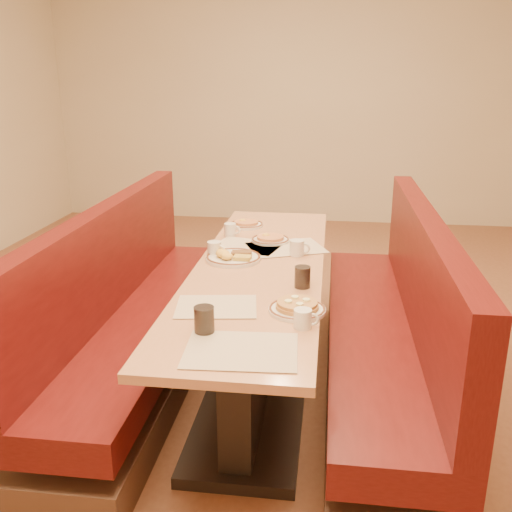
# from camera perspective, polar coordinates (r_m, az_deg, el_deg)

# --- Properties ---
(ground) EXTENTS (8.00, 8.00, 0.00)m
(ground) POSITION_cam_1_polar(r_m,az_deg,el_deg) (3.47, 0.31, -12.75)
(ground) COLOR #9E6647
(ground) RESTS_ON ground
(room_envelope) EXTENTS (6.04, 8.04, 2.82)m
(room_envelope) POSITION_cam_1_polar(r_m,az_deg,el_deg) (2.99, 0.38, 21.03)
(room_envelope) COLOR beige
(room_envelope) RESTS_ON ground
(diner_table) EXTENTS (0.70, 2.50, 0.75)m
(diner_table) POSITION_cam_1_polar(r_m,az_deg,el_deg) (3.29, 0.32, -7.14)
(diner_table) COLOR black
(diner_table) RESTS_ON ground
(booth_left) EXTENTS (0.55, 2.50, 1.05)m
(booth_left) POSITION_cam_1_polar(r_m,az_deg,el_deg) (3.46, -11.88, -6.51)
(booth_left) COLOR #4C3326
(booth_left) RESTS_ON ground
(booth_right) EXTENTS (0.55, 2.50, 1.05)m
(booth_right) POSITION_cam_1_polar(r_m,az_deg,el_deg) (3.30, 13.17, -7.87)
(booth_right) COLOR #4C3326
(booth_right) RESTS_ON ground
(placemat_near_left) EXTENTS (0.40, 0.32, 0.00)m
(placemat_near_left) POSITION_cam_1_polar(r_m,az_deg,el_deg) (2.61, -3.98, -5.05)
(placemat_near_left) COLOR beige
(placemat_near_left) RESTS_ON diner_table
(placemat_near_right) EXTENTS (0.45, 0.35, 0.00)m
(placemat_near_right) POSITION_cam_1_polar(r_m,az_deg,el_deg) (2.21, -1.50, -9.40)
(placemat_near_right) COLOR beige
(placemat_near_right) RESTS_ON diner_table
(placemat_far_left) EXTENTS (0.46, 0.39, 0.00)m
(placemat_far_left) POSITION_cam_1_polar(r_m,az_deg,el_deg) (3.49, -0.91, 1.02)
(placemat_far_left) COLOR beige
(placemat_far_left) RESTS_ON diner_table
(placemat_far_right) EXTENTS (0.53, 0.47, 0.00)m
(placemat_far_right) POSITION_cam_1_polar(r_m,az_deg,el_deg) (3.46, 3.01, 0.84)
(placemat_far_right) COLOR beige
(placemat_far_right) RESTS_ON diner_table
(pancake_plate) EXTENTS (0.26, 0.26, 0.06)m
(pancake_plate) POSITION_cam_1_polar(r_m,az_deg,el_deg) (2.56, 4.13, -5.16)
(pancake_plate) COLOR white
(pancake_plate) RESTS_ON diner_table
(eggs_plate) EXTENTS (0.31, 0.31, 0.06)m
(eggs_plate) POSITION_cam_1_polar(r_m,az_deg,el_deg) (3.24, -2.36, -0.09)
(eggs_plate) COLOR white
(eggs_plate) RESTS_ON diner_table
(extra_plate_mid) EXTENTS (0.24, 0.24, 0.05)m
(extra_plate_mid) POSITION_cam_1_polar(r_m,az_deg,el_deg) (3.59, 1.43, 1.69)
(extra_plate_mid) COLOR white
(extra_plate_mid) RESTS_ON diner_table
(extra_plate_far) EXTENTS (0.23, 0.23, 0.05)m
(extra_plate_far) POSITION_cam_1_polar(r_m,az_deg,el_deg) (3.95, -0.98, 3.22)
(extra_plate_far) COLOR white
(extra_plate_far) RESTS_ON diner_table
(coffee_mug_a) EXTENTS (0.11, 0.08, 0.08)m
(coffee_mug_a) POSITION_cam_1_polar(r_m,az_deg,el_deg) (2.40, 4.77, -6.24)
(coffee_mug_a) COLOR white
(coffee_mug_a) RESTS_ON diner_table
(coffee_mug_b) EXTENTS (0.11, 0.08, 0.09)m
(coffee_mug_b) POSITION_cam_1_polar(r_m,az_deg,el_deg) (3.31, -4.14, 0.72)
(coffee_mug_b) COLOR white
(coffee_mug_b) RESTS_ON diner_table
(coffee_mug_c) EXTENTS (0.12, 0.09, 0.09)m
(coffee_mug_c) POSITION_cam_1_polar(r_m,az_deg,el_deg) (3.32, 4.17, 0.85)
(coffee_mug_c) COLOR white
(coffee_mug_c) RESTS_ON diner_table
(coffee_mug_d) EXTENTS (0.11, 0.08, 0.08)m
(coffee_mug_d) POSITION_cam_1_polar(r_m,az_deg,el_deg) (3.72, -2.56, 2.67)
(coffee_mug_d) COLOR white
(coffee_mug_d) RESTS_ON diner_table
(soda_tumbler_near) EXTENTS (0.08, 0.08, 0.12)m
(soda_tumbler_near) POSITION_cam_1_polar(r_m,az_deg,el_deg) (2.35, -5.20, -6.40)
(soda_tumbler_near) COLOR black
(soda_tumbler_near) RESTS_ON diner_table
(soda_tumbler_mid) EXTENTS (0.08, 0.08, 0.11)m
(soda_tumbler_mid) POSITION_cam_1_polar(r_m,az_deg,el_deg) (2.83, 4.67, -2.11)
(soda_tumbler_mid) COLOR black
(soda_tumbler_mid) RESTS_ON diner_table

